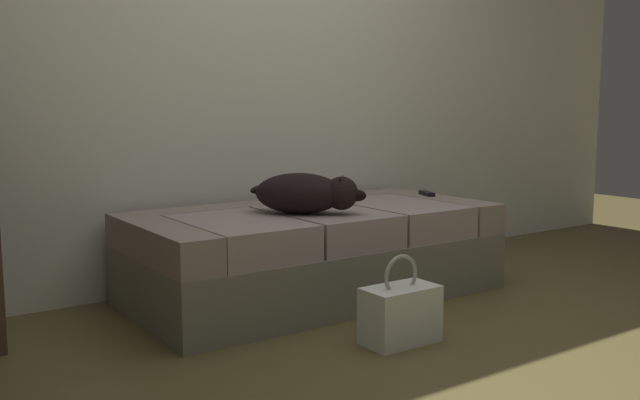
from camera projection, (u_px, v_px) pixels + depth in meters
name	position (u px, v px, depth m)	size (l,w,h in m)	color
ground_plane	(461.00, 353.00, 2.81)	(10.00, 10.00, 0.00)	brown
back_wall	(258.00, 32.00, 3.93)	(6.40, 0.10, 2.80)	silver
couch	(314.00, 253.00, 3.63)	(1.88, 0.91, 0.46)	slate
dog_dark	(307.00, 193.00, 3.41)	(0.50, 0.50, 0.20)	black
tv_remote	(427.00, 193.00, 4.12)	(0.04, 0.15, 0.02)	black
handbag	(400.00, 313.00, 2.92)	(0.32, 0.18, 0.38)	white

